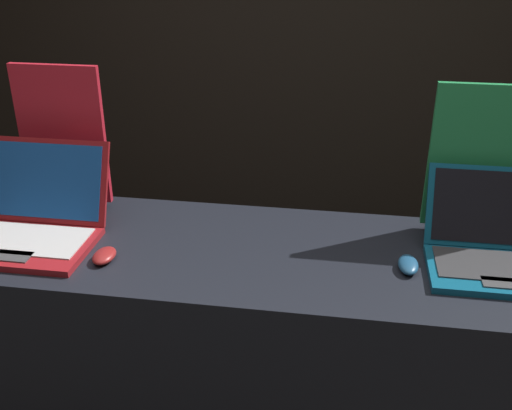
{
  "coord_description": "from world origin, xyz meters",
  "views": [
    {
      "loc": [
        0.24,
        -1.24,
        1.88
      ],
      "look_at": [
        -0.0,
        0.3,
        1.14
      ],
      "focal_mm": 42.0,
      "sensor_mm": 36.0,
      "label": 1
    }
  ],
  "objects_px": {
    "laptop_front": "(36,220)",
    "promo_stand_front": "(63,141)",
    "mouse_back": "(408,265)",
    "mouse_front": "(104,256)",
    "promo_stand_back": "(491,166)",
    "laptop_back": "(494,246)"
  },
  "relations": [
    {
      "from": "promo_stand_front",
      "to": "promo_stand_back",
      "type": "bearing_deg",
      "value": 0.25
    },
    {
      "from": "laptop_front",
      "to": "promo_stand_back",
      "type": "xyz_separation_m",
      "value": [
        1.36,
        0.25,
        0.16
      ]
    },
    {
      "from": "promo_stand_back",
      "to": "mouse_back",
      "type": "bearing_deg",
      "value": -132.49
    },
    {
      "from": "laptop_front",
      "to": "mouse_front",
      "type": "relative_size",
      "value": 3.93
    },
    {
      "from": "laptop_front",
      "to": "promo_stand_front",
      "type": "height_order",
      "value": "promo_stand_front"
    },
    {
      "from": "promo_stand_back",
      "to": "promo_stand_front",
      "type": "bearing_deg",
      "value": -179.75
    },
    {
      "from": "promo_stand_front",
      "to": "laptop_back",
      "type": "relative_size",
      "value": 1.32
    },
    {
      "from": "laptop_front",
      "to": "promo_stand_front",
      "type": "relative_size",
      "value": 0.79
    },
    {
      "from": "laptop_back",
      "to": "mouse_front",
      "type": "bearing_deg",
      "value": -172.06
    },
    {
      "from": "mouse_front",
      "to": "promo_stand_front",
      "type": "distance_m",
      "value": 0.48
    },
    {
      "from": "laptop_front",
      "to": "mouse_front",
      "type": "distance_m",
      "value": 0.28
    },
    {
      "from": "promo_stand_front",
      "to": "promo_stand_back",
      "type": "height_order",
      "value": "promo_stand_front"
    },
    {
      "from": "promo_stand_front",
      "to": "mouse_back",
      "type": "xyz_separation_m",
      "value": [
        1.12,
        -0.26,
        -0.22
      ]
    },
    {
      "from": "laptop_front",
      "to": "laptop_back",
      "type": "bearing_deg",
      "value": 2.31
    },
    {
      "from": "promo_stand_front",
      "to": "laptop_back",
      "type": "distance_m",
      "value": 1.39
    },
    {
      "from": "laptop_back",
      "to": "mouse_back",
      "type": "xyz_separation_m",
      "value": [
        -0.24,
        -0.07,
        -0.04
      ]
    },
    {
      "from": "mouse_back",
      "to": "laptop_front",
      "type": "bearing_deg",
      "value": 179.28
    },
    {
      "from": "mouse_front",
      "to": "promo_stand_back",
      "type": "xyz_separation_m",
      "value": [
        1.11,
        0.35,
        0.21
      ]
    },
    {
      "from": "promo_stand_front",
      "to": "promo_stand_back",
      "type": "xyz_separation_m",
      "value": [
        1.36,
        0.01,
        -0.01
      ]
    },
    {
      "from": "laptop_front",
      "to": "promo_stand_front",
      "type": "bearing_deg",
      "value": 90.0
    },
    {
      "from": "mouse_front",
      "to": "promo_stand_front",
      "type": "bearing_deg",
      "value": 126.84
    },
    {
      "from": "laptop_front",
      "to": "mouse_front",
      "type": "xyz_separation_m",
      "value": [
        0.26,
        -0.1,
        -0.05
      ]
    }
  ]
}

